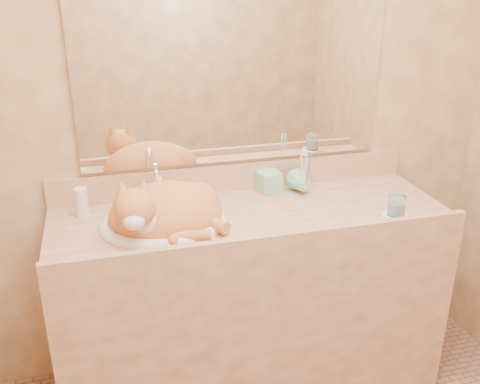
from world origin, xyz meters
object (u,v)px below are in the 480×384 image
object	(u,v)px
vanity_counter	(251,302)
soap_dispenser	(274,173)
cat	(163,210)
sink_basin	(163,208)
toothbrush_cup	(305,186)
water_glass	(397,205)

from	to	relation	value
vanity_counter	soap_dispenser	bearing A→B (deg)	46.95
vanity_counter	cat	bearing A→B (deg)	-173.66
sink_basin	toothbrush_cup	distance (m)	0.64
sink_basin	toothbrush_cup	bearing A→B (deg)	4.18
vanity_counter	toothbrush_cup	bearing A→B (deg)	22.09
sink_basin	cat	bearing A→B (deg)	-108.98
soap_dispenser	water_glass	xyz separation A→B (m)	(0.40, -0.34, -0.05)
cat	soap_dispenser	distance (m)	0.54
soap_dispenser	water_glass	world-z (taller)	soap_dispenser
soap_dispenser	sink_basin	bearing A→B (deg)	-168.05
water_glass	soap_dispenser	bearing A→B (deg)	139.43
soap_dispenser	water_glass	bearing A→B (deg)	-47.98
toothbrush_cup	water_glass	xyz separation A→B (m)	(0.27, -0.30, 0.01)
sink_basin	soap_dispenser	xyz separation A→B (m)	(0.50, 0.18, 0.03)
vanity_counter	toothbrush_cup	distance (m)	0.56
cat	vanity_counter	bearing A→B (deg)	5.51
vanity_counter	toothbrush_cup	size ratio (longest dim) A/B	16.41
toothbrush_cup	cat	bearing A→B (deg)	-166.59
cat	soap_dispenser	world-z (taller)	soap_dispenser
vanity_counter	toothbrush_cup	world-z (taller)	toothbrush_cup
sink_basin	cat	size ratio (longest dim) A/B	1.08
soap_dispenser	toothbrush_cup	xyz separation A→B (m)	(0.13, -0.05, -0.06)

